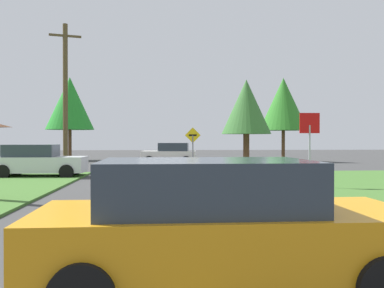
{
  "coord_description": "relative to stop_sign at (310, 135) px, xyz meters",
  "views": [
    {
      "loc": [
        -0.32,
        -18.64,
        1.87
      ],
      "look_at": [
        1.23,
        3.6,
        1.64
      ],
      "focal_mm": 41.27,
      "sensor_mm": 36.0,
      "label": 1
    }
  ],
  "objects": [
    {
      "name": "ground_plane",
      "position": [
        -5.25,
        2.41,
        -2.03
      ],
      "size": [
        120.0,
        120.0,
        0.0
      ],
      "primitive_type": "plane",
      "color": "#3B3B3B"
    },
    {
      "name": "parked_car_near_building",
      "position": [
        -11.65,
        5.98,
        -1.22
      ],
      "size": [
        4.37,
        2.15,
        1.62
      ],
      "rotation": [
        0.0,
        0.0,
        -0.01
      ],
      "color": "silver",
      "rests_on": "ground"
    },
    {
      "name": "direction_sign",
      "position": [
        -3.76,
        9.07,
        -0.43
      ],
      "size": [
        0.9,
        0.12,
        2.57
      ],
      "color": "slate",
      "rests_on": "ground"
    },
    {
      "name": "pine_tree_center",
      "position": [
        -13.68,
        23.61,
        3.05
      ],
      "size": [
        4.24,
        4.24,
        7.42
      ],
      "color": "brown",
      "rests_on": "ground"
    },
    {
      "name": "utility_pole_mid",
      "position": [
        -11.06,
        9.49,
        2.36
      ],
      "size": [
        1.76,
        0.63,
        8.49
      ],
      "color": "brown",
      "rests_on": "ground"
    },
    {
      "name": "oak_tree_right",
      "position": [
        0.06,
        12.71,
        2.0
      ],
      "size": [
        3.29,
        3.29,
        5.86
      ],
      "color": "brown",
      "rests_on": "ground"
    },
    {
      "name": "stop_sign",
      "position": [
        0.0,
        0.0,
        0.0
      ],
      "size": [
        0.76,
        0.07,
        2.87
      ],
      "rotation": [
        0.0,
        0.0,
        3.13
      ],
      "color": "#9EA0A8",
      "rests_on": "ground"
    },
    {
      "name": "oak_tree_left",
      "position": [
        4.73,
        20.4,
        2.84
      ],
      "size": [
        4.04,
        4.04,
        7.09
      ],
      "color": "brown",
      "rests_on": "ground"
    },
    {
      "name": "car_behind_on_main_road",
      "position": [
        -4.88,
        -10.93,
        -1.22
      ],
      "size": [
        4.55,
        2.18,
        1.62
      ],
      "rotation": [
        0.0,
        0.0,
        0.01
      ],
      "color": "orange",
      "rests_on": "ground"
    },
    {
      "name": "car_approaching_junction",
      "position": [
        -4.91,
        16.62,
        -1.22
      ],
      "size": [
        4.16,
        2.55,
        1.62
      ],
      "rotation": [
        0.0,
        0.0,
        3.02
      ],
      "color": "white",
      "rests_on": "ground"
    },
    {
      "name": "lane_stripe_center",
      "position": [
        -5.25,
        -5.59,
        -2.02
      ],
      "size": [
        0.2,
        14.0,
        0.01
      ],
      "primitive_type": "cube",
      "color": "yellow",
      "rests_on": "ground"
    }
  ]
}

